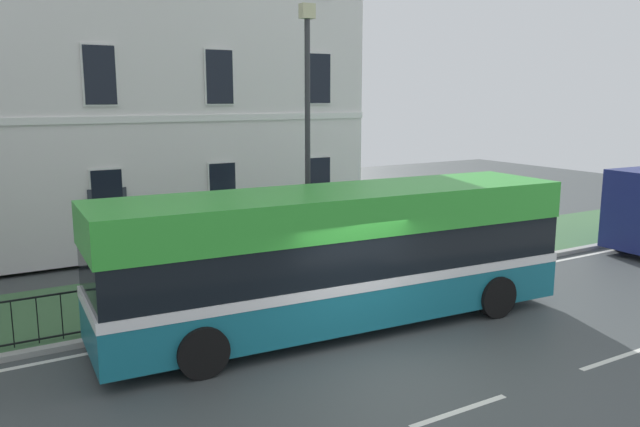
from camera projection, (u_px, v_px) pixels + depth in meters
The scene contains 6 objects.
ground_plane at pixel (368, 357), 12.30m from camera, with size 60.00×56.00×0.18m.
georgian_townhouse at pixel (64, 39), 22.03m from camera, with size 18.29×10.73×13.47m.
iron_verge_railing at pixel (171, 297), 13.90m from camera, with size 16.28×0.04×0.97m.
single_decker_bus at pixel (340, 255), 13.65m from camera, with size 10.58×3.07×3.00m.
street_lamp_post at pixel (308, 128), 16.21m from camera, with size 0.36×0.24×7.09m.
litter_bin at pixel (170, 284), 14.69m from camera, with size 0.56×0.56×1.09m.
Camera 1 is at (-6.75, -8.72, 4.97)m, focal length 35.64 mm.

